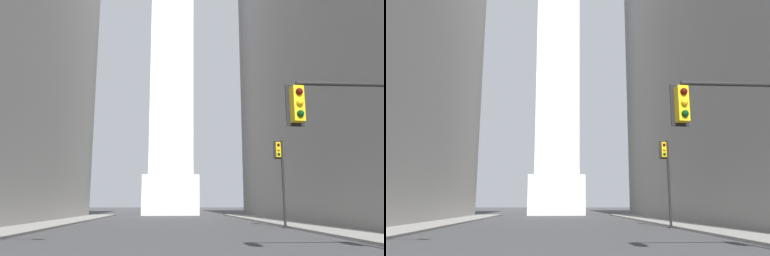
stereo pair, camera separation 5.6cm
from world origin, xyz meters
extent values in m
cube|color=gray|center=(10.75, 21.71, 0.07)|extent=(5.00, 72.38, 0.15)
cube|color=silver|center=(0.00, 60.31, 3.07)|extent=(8.72, 8.72, 6.13)
cube|color=white|center=(0.00, 60.31, 31.41)|extent=(6.97, 6.97, 50.55)
cylinder|color=black|center=(5.84, 9.79, 5.33)|extent=(4.56, 0.14, 0.14)
cube|color=yellow|center=(3.56, 9.79, 4.66)|extent=(0.37, 0.37, 1.10)
cube|color=black|center=(3.54, 9.97, 4.66)|extent=(0.58, 0.08, 1.32)
sphere|color=#410907|center=(3.58, 9.61, 5.00)|extent=(0.22, 0.22, 0.22)
sphere|color=yellow|center=(3.58, 9.61, 4.66)|extent=(0.22, 0.22, 0.22)
sphere|color=#073410|center=(3.58, 9.61, 4.31)|extent=(0.22, 0.22, 0.22)
cylinder|color=black|center=(8.01, 25.97, 3.16)|extent=(0.18, 0.18, 6.32)
cylinder|color=#262626|center=(8.01, 25.97, 0.05)|extent=(0.40, 0.40, 0.10)
cube|color=yellow|center=(7.72, 25.97, 5.62)|extent=(0.35, 0.35, 1.10)
cube|color=black|center=(7.71, 26.14, 5.62)|extent=(0.58, 0.05, 1.32)
sphere|color=#410907|center=(7.73, 25.78, 5.96)|extent=(0.22, 0.22, 0.22)
sphere|color=yellow|center=(7.73, 25.78, 5.62)|extent=(0.22, 0.22, 0.22)
sphere|color=#073410|center=(7.73, 25.78, 5.28)|extent=(0.22, 0.22, 0.22)
camera|label=1|loc=(-0.31, -0.97, 1.67)|focal=35.00mm
camera|label=2|loc=(-0.25, -0.97, 1.67)|focal=35.00mm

